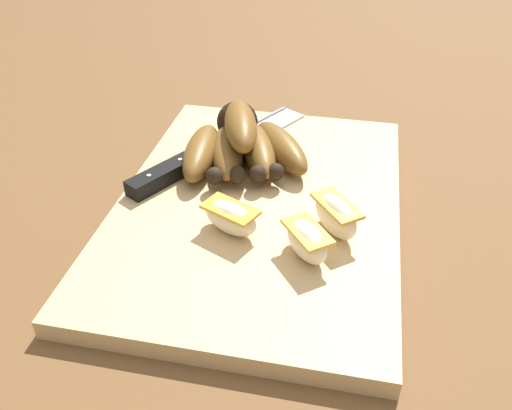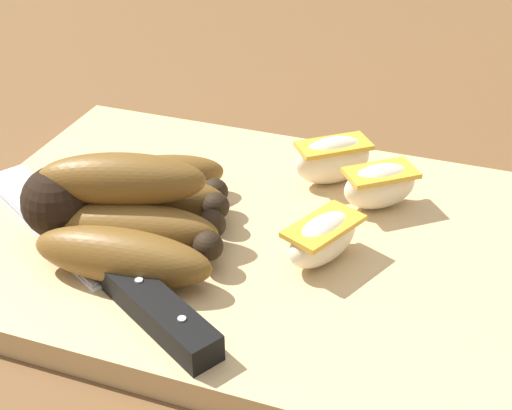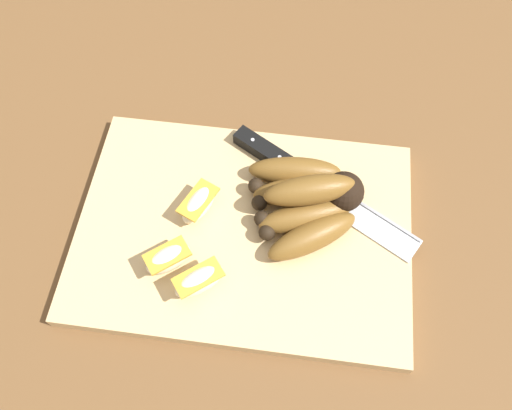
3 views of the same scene
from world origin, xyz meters
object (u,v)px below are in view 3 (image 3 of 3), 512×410
Objects in this scene: apple_wedge_far at (199,281)px; apple_wedge_middle at (199,203)px; chefs_knife at (295,172)px; banana_bunch at (308,199)px; apple_wedge_near at (168,259)px.

apple_wedge_middle is at bearing 100.91° from apple_wedge_far.
apple_wedge_far reaches higher than chefs_knife.
apple_wedge_middle is 1.03× the size of apple_wedge_far.
apple_wedge_far is (-0.12, -0.12, -0.00)m from banana_bunch.
apple_wedge_near reaches higher than chefs_knife.
apple_wedge_near is 0.92× the size of apple_wedge_middle.
chefs_knife is at bearing 112.10° from banana_bunch.
banana_bunch reaches higher than chefs_knife.
banana_bunch is 0.14m from apple_wedge_middle.
apple_wedge_far reaches higher than apple_wedge_near.
apple_wedge_near is at bearing 150.82° from apple_wedge_far.
chefs_knife is at bearing 46.91° from apple_wedge_near.
chefs_knife is 4.22× the size of apple_wedge_near.
chefs_knife is 3.89× the size of apple_wedge_middle.
banana_bunch is at bearing 46.38° from apple_wedge_far.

